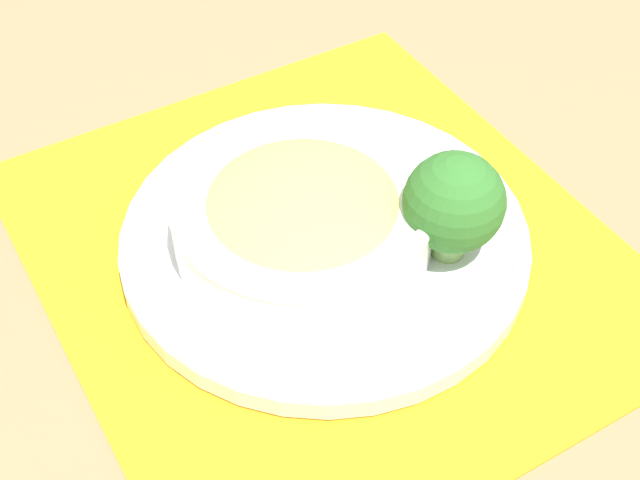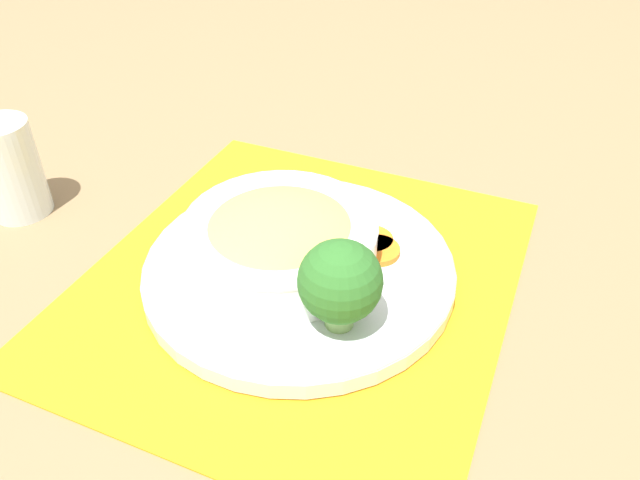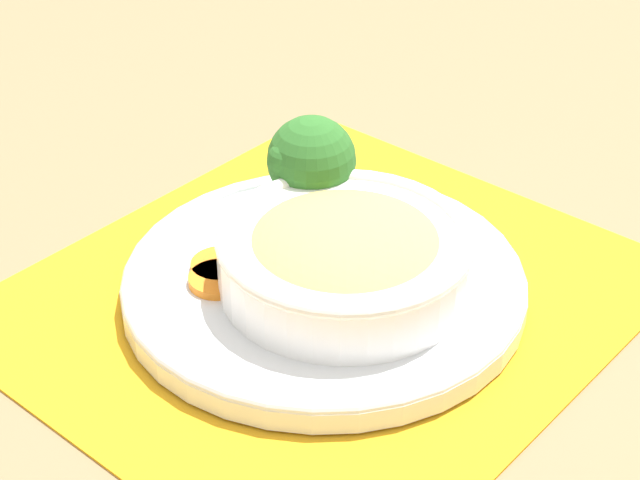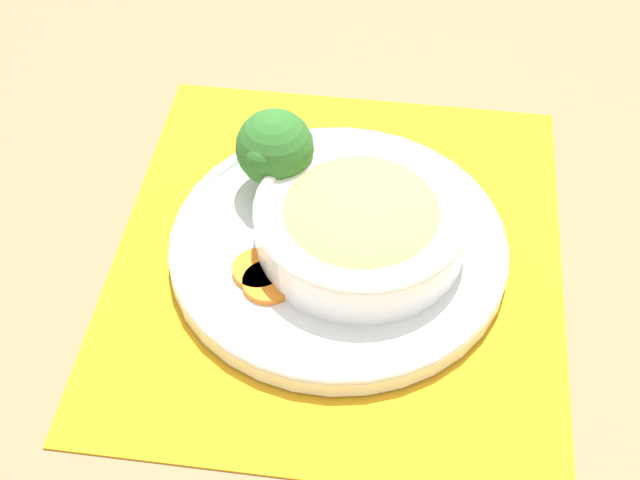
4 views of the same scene
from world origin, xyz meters
name	(u,v)px [view 4 (image 4 of 4)]	position (x,y,z in m)	size (l,w,h in m)	color
ground_plane	(338,256)	(0.00, 0.00, 0.00)	(4.00, 4.00, 0.00)	#8C704C
placemat	(338,255)	(0.00, 0.00, 0.00)	(0.46, 0.42, 0.00)	orange
plate	(338,245)	(0.00, 0.00, 0.02)	(0.29, 0.29, 0.02)	silver
bowl	(361,224)	(0.00, -0.02, 0.05)	(0.18, 0.18, 0.05)	white
broccoli_floret	(274,149)	(0.06, 0.06, 0.07)	(0.07, 0.07, 0.08)	#759E51
carrot_slice_near	(258,270)	(-0.04, 0.07, 0.02)	(0.04, 0.04, 0.01)	orange
carrot_slice_middle	(269,282)	(-0.05, 0.06, 0.02)	(0.04, 0.04, 0.01)	orange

